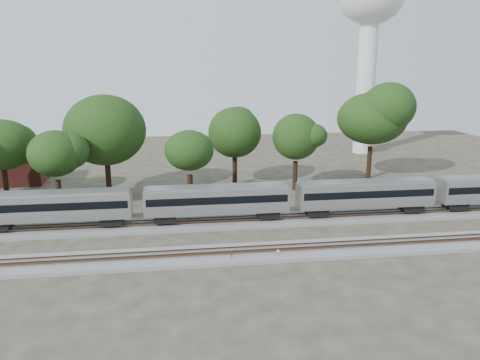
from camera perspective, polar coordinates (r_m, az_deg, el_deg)
name	(u,v)px	position (r m, az deg, el deg)	size (l,w,h in m)	color
ground	(197,243)	(51.91, -5.25, -7.70)	(160.00, 160.00, 0.00)	#383328
track_far	(195,224)	(57.46, -5.55, -5.32)	(160.00, 5.00, 0.73)	slate
track_near	(199,256)	(48.13, -5.01, -9.22)	(160.00, 5.00, 0.73)	slate
train	(218,199)	(56.72, -2.68, -2.33)	(90.71, 3.13, 4.61)	#B7BABF
switch_stand_red	(232,256)	(46.96, -1.02, -9.23)	(0.30, 0.12, 0.97)	#512D19
switch_stand_white	(278,253)	(47.83, 4.64, -8.84)	(0.30, 0.06, 0.95)	#512D19
switch_lever	(251,261)	(46.95, 1.35, -9.86)	(0.50, 0.30, 0.30)	#512D19
water_tower	(370,17)	(106.30, 15.55, 18.64)	(13.98, 13.98, 38.70)	silver
brick_building	(12,168)	(85.43, -26.03, 1.31)	(10.70, 7.87, 4.94)	maroon
tree_1	(1,145)	(74.10, -27.11, 3.82)	(8.17, 8.17, 11.53)	black
tree_2	(55,154)	(65.49, -21.60, 3.00)	(7.92, 7.92, 11.16)	black
tree_3	(105,130)	(70.86, -16.12, 5.85)	(9.95, 9.95, 14.03)	black
tree_4	(189,151)	(64.94, -6.21, 3.59)	(7.65, 7.65, 10.79)	black
tree_5	(235,133)	(74.53, -0.66, 5.81)	(8.70, 8.70, 12.27)	black
tree_6	(296,137)	(72.12, 6.85, 5.25)	(8.46, 8.46, 11.93)	black
tree_7	(372,119)	(81.58, 15.80, 7.22)	(10.45, 10.45, 14.73)	black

